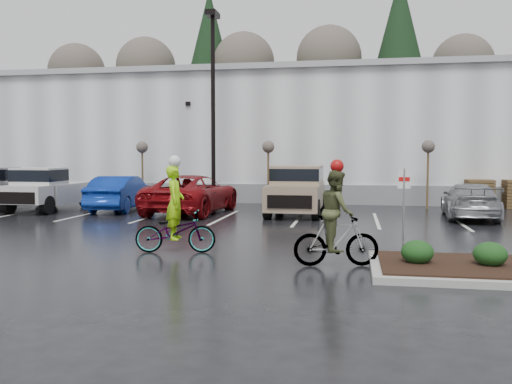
% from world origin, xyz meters
% --- Properties ---
extents(ground, '(120.00, 120.00, 0.00)m').
position_xyz_m(ground, '(0.00, 0.00, 0.00)').
color(ground, black).
rests_on(ground, ground).
extents(warehouse, '(60.50, 15.50, 7.20)m').
position_xyz_m(warehouse, '(0.00, 21.99, 3.65)').
color(warehouse, '#B1B3B5').
rests_on(warehouse, ground).
extents(wooded_ridge, '(80.00, 25.00, 6.00)m').
position_xyz_m(wooded_ridge, '(0.00, 45.00, 3.00)').
color(wooded_ridge, '#1E3C19').
rests_on(wooded_ridge, ground).
extents(lamppost, '(0.50, 1.00, 9.22)m').
position_xyz_m(lamppost, '(-4.00, 12.00, 5.69)').
color(lamppost, black).
rests_on(lamppost, ground).
extents(sapling_west, '(0.60, 0.60, 3.20)m').
position_xyz_m(sapling_west, '(-8.00, 13.00, 2.73)').
color(sapling_west, '#46341C').
rests_on(sapling_west, ground).
extents(sapling_mid, '(0.60, 0.60, 3.20)m').
position_xyz_m(sapling_mid, '(-1.50, 13.00, 2.73)').
color(sapling_mid, '#46341C').
rests_on(sapling_mid, ground).
extents(sapling_east, '(0.60, 0.60, 3.20)m').
position_xyz_m(sapling_east, '(6.00, 13.00, 2.73)').
color(sapling_east, '#46341C').
rests_on(sapling_east, ground).
extents(pallet_stack_a, '(1.20, 1.20, 1.35)m').
position_xyz_m(pallet_stack_a, '(8.50, 14.00, 0.68)').
color(pallet_stack_a, '#46341C').
rests_on(pallet_stack_a, ground).
extents(shrub_a, '(0.70, 0.70, 0.52)m').
position_xyz_m(shrub_a, '(4.00, -1.00, 0.41)').
color(shrub_a, '#123312').
rests_on(shrub_a, curb_island).
extents(shrub_b, '(0.70, 0.70, 0.52)m').
position_xyz_m(shrub_b, '(5.50, -1.00, 0.41)').
color(shrub_b, '#123312').
rests_on(shrub_b, curb_island).
extents(fire_lane_sign, '(0.30, 0.05, 2.20)m').
position_xyz_m(fire_lane_sign, '(3.80, 0.20, 1.41)').
color(fire_lane_sign, gray).
rests_on(fire_lane_sign, ground).
extents(pickup_silver, '(2.10, 5.20, 1.96)m').
position_xyz_m(pickup_silver, '(-13.53, 9.77, 0.98)').
color(pickup_silver, '#9E9FA5').
rests_on(pickup_silver, ground).
extents(pickup_white, '(2.10, 5.20, 1.96)m').
position_xyz_m(pickup_white, '(-10.98, 9.43, 0.98)').
color(pickup_white, '#BAB9B6').
rests_on(pickup_white, ground).
extents(car_blue, '(1.94, 4.86, 1.57)m').
position_xyz_m(car_blue, '(-7.73, 9.82, 0.79)').
color(car_blue, navy).
rests_on(car_blue, ground).
extents(car_red, '(3.19, 6.15, 1.66)m').
position_xyz_m(car_red, '(-4.24, 9.30, 0.83)').
color(car_red, maroon).
rests_on(car_red, ground).
extents(suv_tan, '(2.20, 5.10, 2.06)m').
position_xyz_m(suv_tan, '(0.24, 9.63, 1.03)').
color(suv_tan, gray).
rests_on(suv_tan, ground).
extents(car_far_silver, '(2.35, 4.97, 1.40)m').
position_xyz_m(car_far_silver, '(7.16, 9.38, 0.70)').
color(car_far_silver, '#93969A').
rests_on(car_far_silver, ground).
extents(cyclist_hivis, '(2.17, 1.07, 2.52)m').
position_xyz_m(cyclist_hivis, '(-1.91, 0.17, 0.77)').
color(cyclist_hivis, '#3F3F44').
rests_on(cyclist_hivis, ground).
extents(cyclist_olive, '(1.94, 0.98, 2.43)m').
position_xyz_m(cyclist_olive, '(2.24, -0.82, 0.88)').
color(cyclist_olive, '#3F3F44').
rests_on(cyclist_olive, ground).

